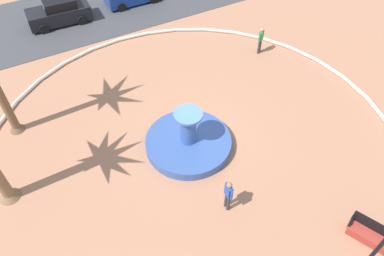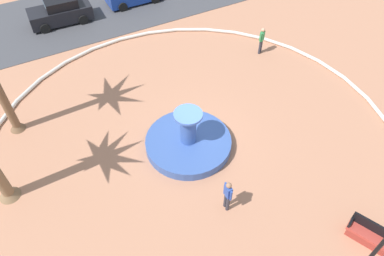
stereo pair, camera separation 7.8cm
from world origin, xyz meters
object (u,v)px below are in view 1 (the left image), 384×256
bench_east (369,235)px  parked_car_leftmost (59,12)px  person_cyclist_photo (261,39)px  fountain (188,142)px  lamppost (375,252)px  person_pedestrian_stroll (228,194)px

bench_east → parked_car_leftmost: parked_car_leftmost is taller
person_cyclist_photo → fountain: bearing=-148.6°
fountain → parked_car_leftmost: fountain is taller
bench_east → person_cyclist_photo: bearing=72.8°
bench_east → lamppost: size_ratio=0.36×
fountain → person_pedestrian_stroll: fountain is taller
person_pedestrian_stroll → parked_car_leftmost: 17.38m
fountain → parked_car_leftmost: bearing=99.2°
fountain → lamppost: 8.70m
lamppost → person_cyclist_photo: 13.95m
bench_east → person_cyclist_photo: 12.36m
bench_east → lamppost: bearing=-155.5°
fountain → person_cyclist_photo: fountain is taller
bench_east → person_cyclist_photo: size_ratio=0.99×
person_cyclist_photo → parked_car_leftmost: size_ratio=0.41×
lamppost → person_cyclist_photo: lamppost is taller
parked_car_leftmost → bench_east: bearing=-74.4°
bench_east → lamppost: (-1.93, -0.88, 2.33)m
person_pedestrian_stroll → parked_car_leftmost: bearing=96.6°
fountain → bench_east: size_ratio=2.38×
lamppost → person_cyclist_photo: size_ratio=2.73×
lamppost → person_pedestrian_stroll: (-1.94, 4.60, -1.73)m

